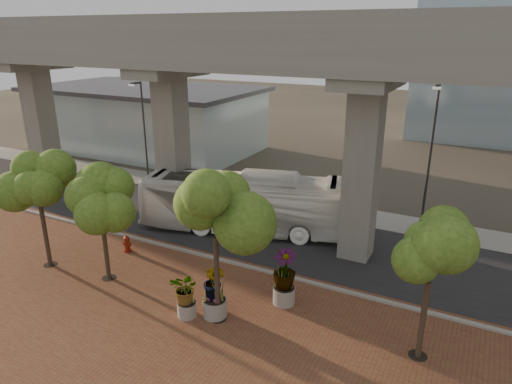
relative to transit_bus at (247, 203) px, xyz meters
The scene contains 18 objects.
ground 2.92m from the transit_bus, 69.15° to the right, with size 160.00×160.00×0.00m, color #353126.
brick_plaza 10.34m from the transit_bus, 85.37° to the right, with size 70.00×13.00×0.06m, color brown.
asphalt_road 1.96m from the transit_bus, 10.90° to the right, with size 90.00×8.00×0.04m, color black.
curb_strip 4.57m from the transit_bus, 78.82° to the right, with size 70.00×0.25×0.16m, color gray.
far_sidewalk 5.68m from the transit_bus, 81.25° to the left, with size 90.00×3.00×0.06m, color gray.
transit_viaduct 5.56m from the transit_bus, 10.90° to the right, with size 72.00×5.60×12.40m.
station_pavilion 23.69m from the transit_bus, 144.18° to the left, with size 23.00×13.00×6.30m.
transit_bus is the anchor object (origin of this frame).
fire_hydrant 7.27m from the transit_bus, 128.51° to the right, with size 0.48×0.43×0.97m.
planter_front 9.31m from the transit_bus, 77.45° to the right, with size 1.84×1.84×2.02m.
planter_right 8.20m from the transit_bus, 49.85° to the right, with size 2.44×2.44×2.61m.
planter_left 9.06m from the transit_bus, 70.17° to the right, with size 2.26×2.26×2.49m.
street_tree_far_west 11.44m from the transit_bus, 128.97° to the right, with size 3.87×3.87×6.24m.
street_tree_near_west 9.15m from the transit_bus, 111.68° to the right, with size 3.36×3.36×5.53m.
street_tree_near_east 9.86m from the transit_bus, 69.04° to the right, with size 4.25×4.25×7.00m.
street_tree_far_east 13.52m from the transit_bus, 32.70° to the right, with size 3.27×3.27×5.60m.
streetlamp_west 11.91m from the transit_bus, 160.84° to the left, with size 0.40×1.17×8.07m.
streetlamp_east 11.29m from the transit_bus, 28.95° to the left, with size 0.44×1.28×8.81m.
Camera 1 is at (11.46, -20.34, 11.56)m, focal length 32.00 mm.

